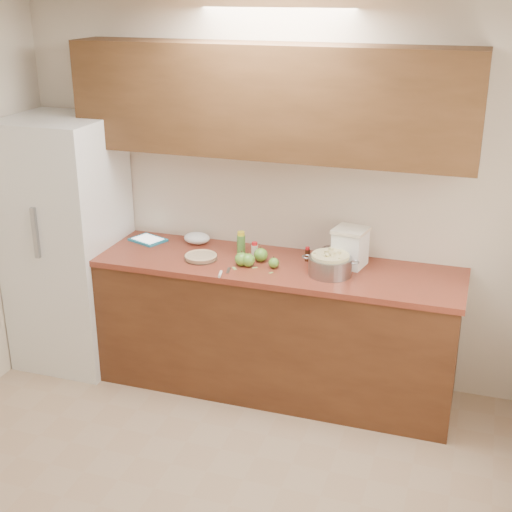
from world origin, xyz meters
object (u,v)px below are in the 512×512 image
(pie, at_px, (201,257))
(colander, at_px, (330,265))
(flour_canister, at_px, (350,247))
(tablet, at_px, (148,240))

(pie, xyz_separation_m, colander, (0.87, 0.01, 0.05))
(pie, height_order, flour_canister, flour_canister)
(pie, relative_size, colander, 0.61)
(tablet, bearing_deg, flour_canister, 20.80)
(tablet, bearing_deg, colander, 12.75)
(pie, distance_m, tablet, 0.55)
(colander, distance_m, tablet, 1.39)
(pie, distance_m, flour_canister, 0.99)
(flour_canister, distance_m, tablet, 1.46)
(flour_canister, bearing_deg, tablet, 179.40)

